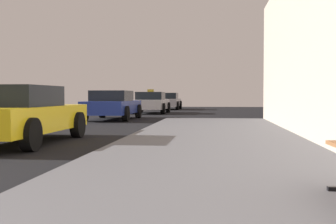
# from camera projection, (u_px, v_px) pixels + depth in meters

# --- Properties ---
(car_yellow) EXTENTS (2.06, 4.42, 1.27)m
(car_yellow) POSITION_uv_depth(u_px,v_px,m) (16.00, 114.00, 9.65)
(car_yellow) COLOR yellow
(car_yellow) RESTS_ON ground_plane
(car_blue) EXTENTS (1.96, 4.54, 1.27)m
(car_blue) POSITION_uv_depth(u_px,v_px,m) (113.00, 105.00, 19.29)
(car_blue) COLOR #233899
(car_blue) RESTS_ON ground_plane
(car_white) EXTENTS (1.96, 4.27, 1.43)m
(car_white) POSITION_uv_depth(u_px,v_px,m) (151.00, 102.00, 26.19)
(car_white) COLOR white
(car_white) RESTS_ON ground_plane
(car_silver) EXTENTS (1.98, 4.33, 1.27)m
(car_silver) POSITION_uv_depth(u_px,v_px,m) (167.00, 101.00, 33.75)
(car_silver) COLOR #B7B7BF
(car_silver) RESTS_ON ground_plane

